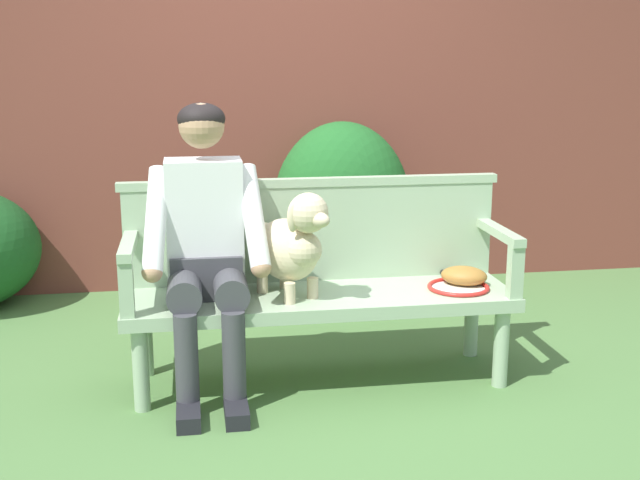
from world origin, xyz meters
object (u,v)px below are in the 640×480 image
Objects in this scene: garden_bench at (320,304)px; person_seated at (206,240)px; dog_on_bench at (292,244)px; tennis_racket at (456,285)px; baseball_glove at (464,276)px.

garden_bench is 1.37× the size of person_seated.
tennis_racket is at bearing 2.53° from dog_on_bench.
person_seated is at bearing -178.40° from garden_bench.
garden_bench is 0.61m from person_seated.
tennis_racket is 0.07m from baseball_glove.
garden_bench is 3.18× the size of tennis_racket.
person_seated reaches higher than baseball_glove.
tennis_racket is (1.17, -0.00, -0.26)m from person_seated.
person_seated is 2.32× the size of tennis_racket.
dog_on_bench reaches higher than tennis_racket.
dog_on_bench is at bearing -145.32° from baseball_glove.
dog_on_bench is 0.88× the size of tennis_racket.
baseball_glove is (0.83, 0.07, -0.20)m from dog_on_bench.
garden_bench is at bearing 21.34° from dog_on_bench.
tennis_racket is (0.65, -0.02, 0.06)m from garden_bench.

